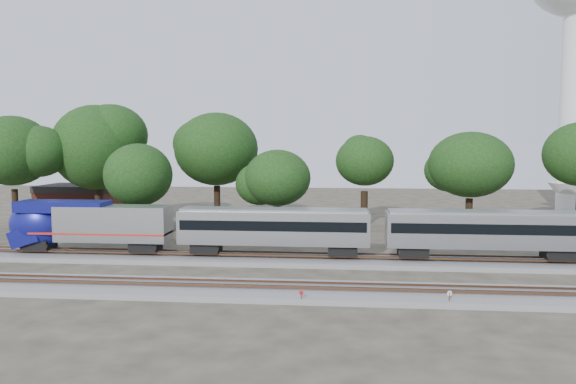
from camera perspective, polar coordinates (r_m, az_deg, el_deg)
name	(u,v)px	position (r m, az deg, el deg)	size (l,w,h in m)	color
ground	(281,279)	(42.02, -0.67, -8.84)	(160.00, 160.00, 0.00)	#383328
track_far	(289,259)	(47.78, 0.10, -6.85)	(160.00, 5.00, 0.73)	slate
track_near	(275,291)	(38.12, -1.31, -10.01)	(160.00, 5.00, 0.73)	slate
switch_stand_red	(301,296)	(35.56, 1.36, -10.50)	(0.29, 0.09, 0.93)	#512D19
switch_stand_white	(449,297)	(36.40, 16.08, -10.20)	(0.32, 0.15, 1.06)	#512D19
switch_lever	(358,300)	(36.45, 7.08, -10.86)	(0.50, 0.30, 0.30)	#512D19
brick_building	(81,203)	(76.32, -20.31, -1.01)	(9.84, 7.16, 4.59)	maroon
tree_0	(13,151)	(68.00, -26.17, 3.77)	(9.25, 9.25, 13.04)	black
tree_1	(97,148)	(69.04, -18.87, 4.29)	(9.55, 9.55, 13.47)	black
tree_2	(138,175)	(59.46, -14.96, 1.67)	(6.82, 6.82, 9.61)	black
tree_3	(217,149)	(65.57, -7.27, 4.33)	(9.37, 9.37, 13.21)	black
tree_4	(277,178)	(57.25, -1.08, 1.42)	(6.52, 6.52, 9.20)	black
tree_5	(365,161)	(66.98, 7.80, 3.12)	(7.91, 7.91, 11.16)	black
tree_6	(470,165)	(61.48, 18.03, 2.64)	(7.84, 7.84, 11.05)	black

